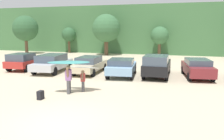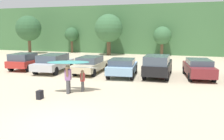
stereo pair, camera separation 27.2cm
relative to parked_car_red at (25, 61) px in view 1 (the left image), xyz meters
The scene contains 17 objects.
ground_plane 13.50m from the parked_car_red, 48.30° to the right, with size 120.00×120.00×0.00m, color #C1B293.
hillside_ridge 23.83m from the parked_car_red, 67.74° to the left, with size 108.00×12.00×7.04m, color #427042.
tree_ridge_back 14.96m from the parked_car_red, 125.68° to the left, with size 3.64×3.64×5.52m.
tree_center_left 15.63m from the parked_car_red, 102.25° to the left, with size 2.12×2.12×3.85m.
tree_center_right 14.26m from the parked_car_red, 76.77° to the left, with size 3.83×3.83×5.63m.
tree_far_right 18.04m from the parked_car_red, 54.68° to the left, with size 2.39×2.39×3.94m.
parked_car_red is the anchor object (origin of this frame).
parked_car_silver 2.96m from the parked_car_red, ahead, with size 2.31×4.69×1.48m.
parked_car_champagne 6.13m from the parked_car_red, ahead, with size 1.89×4.64×1.37m.
parked_car_sky_blue 9.00m from the parked_car_red, ahead, with size 2.34×4.10×1.35m.
parked_car_black 11.58m from the parked_car_red, ahead, with size 1.85×4.72×1.70m.
parked_car_maroon 14.49m from the parked_car_red, ahead, with size 2.33×4.49×1.38m.
person_adult 9.56m from the parked_car_red, 39.49° to the right, with size 0.39×0.68×1.60m.
person_child 9.63m from the parked_car_red, 34.30° to the right, with size 0.30×0.65×1.24m.
surfboard_teal 9.66m from the parked_car_red, 39.37° to the right, with size 2.40×1.38×0.16m.
surfboard_white 9.47m from the parked_car_red, 34.11° to the right, with size 2.03×0.63×0.18m.
backpack_dropped 9.98m from the parked_car_red, 49.17° to the right, with size 0.24×0.34×0.45m.
Camera 1 is at (4.36, -7.55, 3.52)m, focal length 37.75 mm.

